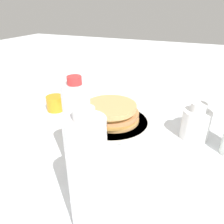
# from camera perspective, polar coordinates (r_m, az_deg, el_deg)

# --- Properties ---
(ground_plane) EXTENTS (4.00, 4.00, 0.00)m
(ground_plane) POSITION_cam_1_polar(r_m,az_deg,el_deg) (0.79, -1.12, -3.24)
(ground_plane) COLOR white
(plate) EXTENTS (0.28, 0.28, 0.01)m
(plate) POSITION_cam_1_polar(r_m,az_deg,el_deg) (0.79, 0.00, -2.59)
(plate) COLOR silver
(plate) RESTS_ON ground_plane
(pancake_stack) EXTENTS (0.19, 0.19, 0.07)m
(pancake_stack) POSITION_cam_1_polar(r_m,az_deg,el_deg) (0.78, -0.02, 0.01)
(pancake_stack) COLOR tan
(pancake_stack) RESTS_ON plate
(juice_glass) EXTENTS (0.07, 0.07, 0.06)m
(juice_glass) POSITION_cam_1_polar(r_m,az_deg,el_deg) (0.91, -14.61, 2.23)
(juice_glass) COLOR orange
(juice_glass) RESTS_ON ground_plane
(cream_jug) EXTENTS (0.09, 0.09, 0.12)m
(cream_jug) POSITION_cam_1_polar(r_m,az_deg,el_deg) (0.74, 21.00, -2.77)
(cream_jug) COLOR white
(cream_jug) RESTS_ON ground_plane
(water_bottle_near) EXTENTS (0.06, 0.06, 0.26)m
(water_bottle_near) POSITION_cam_1_polar(r_m,az_deg,el_deg) (0.52, -8.76, -5.05)
(water_bottle_near) COLOR white
(water_bottle_near) RESTS_ON ground_plane
(water_bottle_far) EXTENTS (0.07, 0.07, 0.26)m
(water_bottle_far) POSITION_cam_1_polar(r_m,az_deg,el_deg) (0.40, -6.31, -16.77)
(water_bottle_far) COLOR white
(water_bottle_far) RESTS_ON ground_plane
(napkin) EXTENTS (0.18, 0.16, 0.02)m
(napkin) POSITION_cam_1_polar(r_m,az_deg,el_deg) (1.13, -4.98, 6.69)
(napkin) COLOR white
(napkin) RESTS_ON ground_plane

